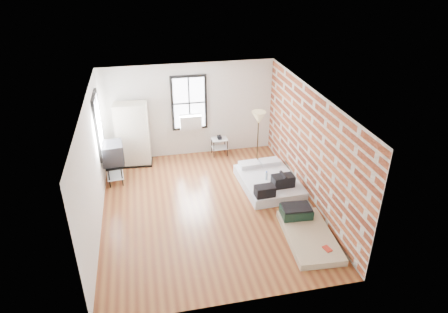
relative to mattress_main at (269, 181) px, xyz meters
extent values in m
plane|color=brown|center=(-1.75, -0.62, -0.17)|extent=(6.00, 6.00, 0.00)
cube|color=silver|center=(-1.75, 2.38, 1.23)|extent=(5.00, 0.01, 2.80)
cube|color=silver|center=(-1.75, -3.62, 1.23)|extent=(5.00, 0.01, 2.80)
cube|color=silver|center=(-4.25, -0.62, 1.23)|extent=(0.01, 6.00, 2.80)
cube|color=brown|center=(0.75, -0.62, 1.23)|extent=(0.02, 6.00, 2.80)
cube|color=white|center=(-1.75, -0.62, 2.63)|extent=(5.00, 6.00, 0.01)
cube|color=white|center=(-1.75, 2.33, 1.48)|extent=(0.90, 0.02, 1.50)
cube|color=black|center=(-2.23, 2.35, 1.48)|extent=(0.07, 0.08, 1.64)
cube|color=black|center=(-1.26, 2.35, 1.48)|extent=(0.07, 0.08, 1.64)
cube|color=black|center=(-1.75, 2.35, 2.27)|extent=(0.90, 0.08, 0.07)
cube|color=black|center=(-1.75, 2.35, 0.70)|extent=(0.90, 0.08, 0.07)
cube|color=black|center=(-1.75, 2.32, 1.48)|extent=(0.04, 0.02, 1.50)
cube|color=black|center=(-1.75, 2.32, 1.48)|extent=(0.90, 0.02, 0.04)
cube|color=silver|center=(-1.75, 2.21, 0.95)|extent=(0.62, 0.30, 0.40)
cube|color=white|center=(-4.20, 1.18, 1.48)|extent=(0.02, 0.90, 1.50)
cube|color=black|center=(-4.22, 0.70, 1.48)|extent=(0.08, 0.07, 1.64)
cube|color=black|center=(-4.22, 1.67, 1.48)|extent=(0.08, 0.07, 1.64)
cube|color=black|center=(-4.22, 1.18, 2.27)|extent=(0.08, 0.90, 0.07)
cube|color=black|center=(-4.22, 1.18, 0.70)|extent=(0.08, 0.90, 0.07)
cube|color=black|center=(-4.19, 1.18, 1.48)|extent=(0.02, 0.04, 1.50)
cube|color=black|center=(-4.19, 1.18, 1.48)|extent=(0.02, 0.90, 0.04)
cube|color=white|center=(0.00, 0.02, -0.04)|extent=(1.50, 1.97, 0.25)
cube|color=white|center=(-0.34, 0.75, 0.14)|extent=(0.57, 0.38, 0.12)
cube|color=white|center=(0.26, 0.79, 0.14)|extent=(0.57, 0.38, 0.12)
cube|color=black|center=(0.23, -0.41, 0.23)|extent=(0.57, 0.35, 0.30)
cylinder|color=black|center=(0.23, -0.41, 0.40)|extent=(0.10, 0.35, 0.08)
cube|color=black|center=(-0.35, -0.75, 0.21)|extent=(0.49, 0.32, 0.26)
cylinder|color=#C5E3FE|center=(-0.09, -0.03, 0.19)|extent=(0.07, 0.07, 0.22)
cylinder|color=blue|center=(-0.09, -0.03, 0.32)|extent=(0.04, 0.04, 0.03)
cube|color=#C1AE8B|center=(0.20, -2.24, -0.09)|extent=(1.10, 1.92, 0.15)
cube|color=#153025|center=(0.15, -1.55, 0.09)|extent=(0.71, 0.53, 0.21)
cube|color=black|center=(0.15, -1.55, 0.21)|extent=(0.67, 0.49, 0.04)
cube|color=red|center=(0.36, -2.79, -0.01)|extent=(0.17, 0.22, 0.02)
cube|color=black|center=(-3.42, 2.03, -0.14)|extent=(0.98, 0.62, 0.06)
cube|color=beige|center=(-3.42, 2.03, 0.80)|extent=(0.94, 0.57, 1.81)
cylinder|color=black|center=(-1.11, 1.93, 0.09)|extent=(0.02, 0.02, 0.52)
cylinder|color=black|center=(-0.69, 1.95, 0.09)|extent=(0.02, 0.02, 0.52)
cylinder|color=black|center=(-1.12, 2.26, 0.09)|extent=(0.02, 0.02, 0.52)
cylinder|color=black|center=(-0.70, 2.27, 0.09)|extent=(0.02, 0.02, 0.52)
cube|color=silver|center=(-0.91, 2.10, 0.36)|extent=(0.49, 0.40, 0.02)
cube|color=silver|center=(-0.91, 2.10, 0.07)|extent=(0.47, 0.38, 0.02)
cube|color=black|center=(-0.91, 2.10, 0.41)|extent=(0.12, 0.17, 0.10)
cylinder|color=black|center=(-0.06, 0.96, -0.15)|extent=(0.25, 0.25, 0.03)
cylinder|color=black|center=(-0.06, 0.96, 0.62)|extent=(0.03, 0.03, 1.52)
cone|color=#D3C587|center=(-0.06, 0.96, 1.43)|extent=(0.38, 0.38, 0.34)
cylinder|color=black|center=(-4.11, 0.83, 0.11)|extent=(0.03, 0.03, 0.55)
cylinder|color=black|center=(-3.78, 0.86, 0.11)|extent=(0.03, 0.03, 0.55)
cylinder|color=black|center=(-4.15, 1.49, 0.11)|extent=(0.03, 0.03, 0.55)
cylinder|color=black|center=(-3.83, 1.51, 0.11)|extent=(0.03, 0.03, 0.55)
cube|color=black|center=(-3.97, 1.17, 0.38)|extent=(0.49, 0.82, 0.03)
cube|color=silver|center=(-3.97, 1.17, 0.05)|extent=(0.47, 0.80, 0.02)
cube|color=black|center=(-3.97, 1.17, 0.67)|extent=(0.59, 0.67, 0.55)
cube|color=black|center=(-3.69, 1.19, 0.67)|extent=(0.06, 0.53, 0.44)
camera|label=1|loc=(-3.03, -8.57, 5.45)|focal=32.00mm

